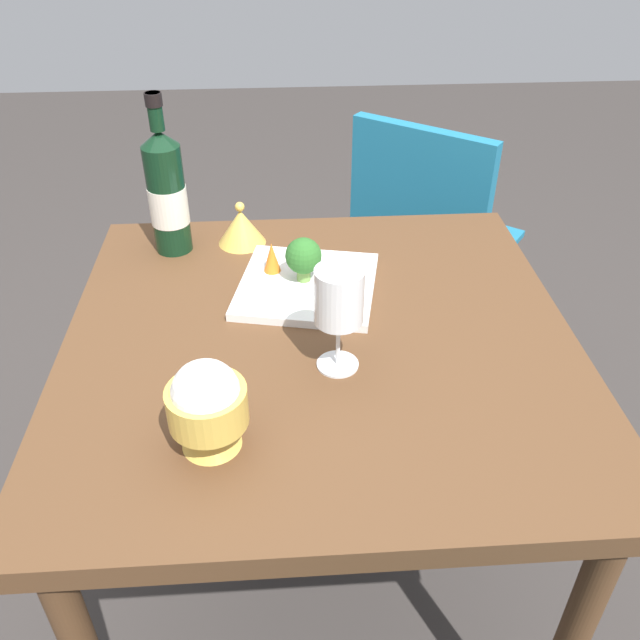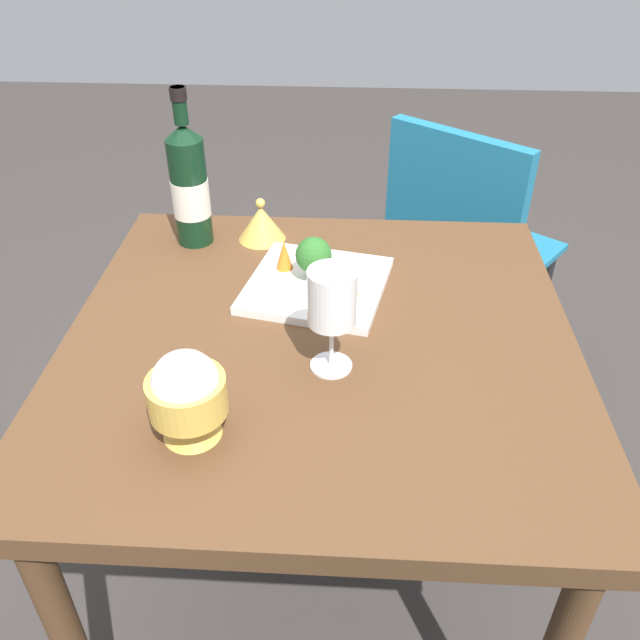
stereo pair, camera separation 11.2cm
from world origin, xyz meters
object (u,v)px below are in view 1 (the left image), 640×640
(serving_plate, at_px, (307,285))
(chair_by_wall, at_px, (427,229))
(wine_bottle, at_px, (167,192))
(wine_glass, at_px, (339,299))
(carrot_garnish_left, at_px, (344,279))
(carrot_garnish_right, at_px, (272,257))
(rice_bowl, at_px, (207,405))
(broccoli_floret, at_px, (303,257))
(rice_bowl_lid, at_px, (241,226))

(serving_plate, bearing_deg, chair_by_wall, -120.91)
(chair_by_wall, bearing_deg, wine_bottle, -107.44)
(wine_bottle, distance_m, wine_glass, 0.51)
(chair_by_wall, height_order, carrot_garnish_left, chair_by_wall)
(wine_bottle, relative_size, serving_plate, 1.09)
(chair_by_wall, relative_size, carrot_garnish_right, 14.17)
(rice_bowl, height_order, serving_plate, rice_bowl)
(serving_plate, bearing_deg, broccoli_floret, -55.66)
(wine_glass, relative_size, serving_plate, 0.60)
(serving_plate, height_order, carrot_garnish_left, carrot_garnish_left)
(carrot_garnish_right, bearing_deg, broccoli_floret, 148.43)
(wine_glass, distance_m, serving_plate, 0.26)
(rice_bowl, bearing_deg, carrot_garnish_right, -101.48)
(broccoli_floret, bearing_deg, wine_glass, 100.34)
(broccoli_floret, xyz_separation_m, carrot_garnish_left, (-0.07, 0.05, -0.02))
(chair_by_wall, relative_size, wine_bottle, 2.64)
(carrot_garnish_left, bearing_deg, rice_bowl_lid, -50.04)
(wine_bottle, xyz_separation_m, carrot_garnish_left, (-0.33, 0.21, -0.08))
(rice_bowl_lid, bearing_deg, broccoli_floret, 123.91)
(serving_plate, xyz_separation_m, carrot_garnish_right, (0.07, -0.05, 0.04))
(wine_glass, xyz_separation_m, carrot_garnish_right, (0.10, -0.27, -0.08))
(rice_bowl_lid, height_order, carrot_garnish_left, rice_bowl_lid)
(serving_plate, bearing_deg, carrot_garnish_right, -34.70)
(wine_bottle, relative_size, rice_bowl_lid, 3.22)
(chair_by_wall, bearing_deg, carrot_garnish_right, -89.64)
(rice_bowl, bearing_deg, carrot_garnish_left, -121.91)
(wine_glass, bearing_deg, rice_bowl, 40.16)
(rice_bowl, height_order, carrot_garnish_left, rice_bowl)
(chair_by_wall, bearing_deg, broccoli_floret, -84.16)
(broccoli_floret, height_order, carrot_garnish_right, broccoli_floret)
(chair_by_wall, xyz_separation_m, serving_plate, (0.37, 0.62, 0.22))
(wine_glass, relative_size, carrot_garnish_right, 2.98)
(wine_glass, height_order, broccoli_floret, wine_glass)
(wine_glass, xyz_separation_m, broccoli_floret, (0.04, -0.24, -0.06))
(serving_plate, bearing_deg, carrot_garnish_left, 148.39)
(serving_plate, distance_m, carrot_garnish_left, 0.08)
(wine_bottle, bearing_deg, serving_plate, 147.04)
(chair_by_wall, height_order, carrot_garnish_right, chair_by_wall)
(wine_bottle, bearing_deg, chair_by_wall, -144.95)
(wine_glass, distance_m, rice_bowl_lid, 0.46)
(rice_bowl_lid, xyz_separation_m, carrot_garnish_left, (-0.19, 0.23, 0.01))
(rice_bowl_lid, relative_size, serving_plate, 0.34)
(chair_by_wall, xyz_separation_m, rice_bowl_lid, (0.50, 0.43, 0.25))
(wine_bottle, distance_m, rice_bowl, 0.58)
(wine_bottle, relative_size, rice_bowl, 2.27)
(wine_glass, bearing_deg, rice_bowl_lid, -68.48)
(rice_bowl, distance_m, broccoli_floret, 0.43)
(carrot_garnish_left, bearing_deg, chair_by_wall, -114.93)
(wine_bottle, bearing_deg, wine_glass, 127.14)
(wine_bottle, relative_size, wine_glass, 1.80)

